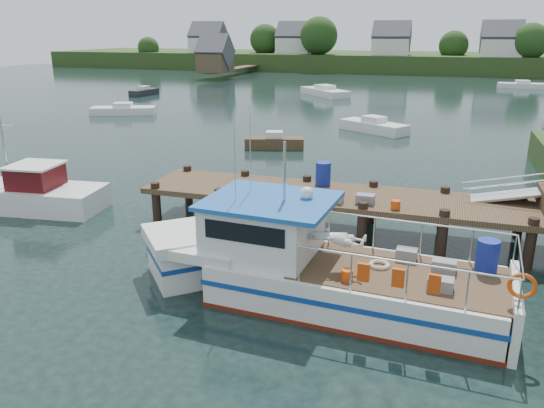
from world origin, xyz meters
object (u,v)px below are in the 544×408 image
(dock, at_px, (515,184))
(moored_far, at_px, (522,85))
(moored_b, at_px, (374,126))
(moored_d, at_px, (325,92))
(lobster_boat, at_px, (309,267))
(work_boat, at_px, (20,193))
(moored_e, at_px, (144,92))
(moored_rowboat, at_px, (274,142))
(moored_a, at_px, (123,110))

(dock, height_order, moored_far, dock)
(dock, height_order, moored_b, dock)
(moored_b, relative_size, moored_d, 0.78)
(lobster_boat, height_order, moored_far, lobster_boat)
(work_boat, height_order, moored_e, work_boat)
(lobster_boat, distance_m, moored_b, 25.17)
(moored_rowboat, xyz_separation_m, moored_far, (18.76, 43.15, -0.03))
(moored_b, relative_size, moored_e, 1.33)
(dock, relative_size, work_boat, 2.25)
(work_boat, bearing_deg, moored_e, 106.80)
(moored_b, height_order, moored_d, moored_d)
(moored_a, distance_m, moored_b, 21.51)
(moored_far, xyz_separation_m, moored_b, (-13.72, -35.86, 0.06))
(moored_rowboat, xyz_separation_m, moored_a, (-16.39, 9.14, -0.02))
(dock, distance_m, moored_e, 48.39)
(lobster_boat, bearing_deg, moored_far, 82.47)
(dock, bearing_deg, moored_d, 110.13)
(moored_rowboat, height_order, moored_d, moored_d)
(moored_far, distance_m, moored_b, 38.40)
(moored_rowboat, distance_m, moored_e, 30.95)
(moored_rowboat, bearing_deg, moored_b, 69.91)
(dock, relative_size, moored_d, 2.50)
(moored_d, relative_size, moored_e, 1.71)
(lobster_boat, bearing_deg, moored_rowboat, 113.95)
(moored_e, bearing_deg, moored_rowboat, -47.17)
(dock, height_order, moored_d, dock)
(lobster_boat, relative_size, moored_d, 1.56)
(moored_rowboat, xyz_separation_m, moored_b, (5.04, 7.29, 0.03))
(moored_a, distance_m, moored_e, 13.87)
(lobster_boat, bearing_deg, moored_a, 134.17)
(moored_far, bearing_deg, moored_b, -128.67)
(moored_far, bearing_deg, moored_d, -162.09)
(work_boat, bearing_deg, moored_rowboat, 59.04)
(moored_rowboat, height_order, moored_b, moored_b)
(dock, xyz_separation_m, moored_a, (-28.28, 21.86, -1.87))
(moored_far, bearing_deg, moored_e, -170.10)
(work_boat, bearing_deg, moored_b, 55.23)
(lobster_boat, relative_size, moored_a, 1.84)
(moored_rowboat, bearing_deg, dock, -32.37)
(dock, distance_m, moored_b, 21.23)
(moored_rowboat, bearing_deg, moored_far, 81.07)
(moored_e, bearing_deg, work_boat, -68.71)
(dock, distance_m, moored_rowboat, 17.52)
(dock, relative_size, moored_rowboat, 4.45)
(lobster_boat, xyz_separation_m, moored_e, (-28.46, 39.69, -0.52))
(moored_b, bearing_deg, moored_d, 108.29)
(moored_d, xyz_separation_m, moored_e, (-19.01, -5.76, -0.05))
(moored_rowboat, xyz_separation_m, moored_d, (-2.90, 27.62, 0.05))
(moored_d, height_order, moored_e, moored_d)
(lobster_boat, height_order, moored_a, lobster_boat)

